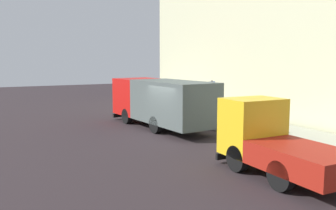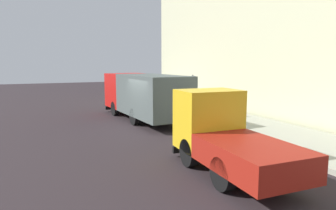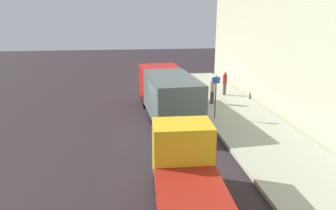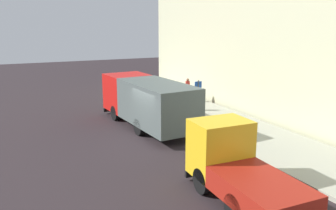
# 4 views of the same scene
# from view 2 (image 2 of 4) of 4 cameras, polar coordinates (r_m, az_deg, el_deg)

# --- Properties ---
(ground) EXTENTS (80.00, 80.00, 0.00)m
(ground) POSITION_cam_2_polar(r_m,az_deg,el_deg) (15.68, -4.92, -4.32)
(ground) COLOR #2B2225
(sidewalk) EXTENTS (4.12, 30.00, 0.18)m
(sidewalk) POSITION_cam_2_polar(r_m,az_deg,el_deg) (17.92, 10.57, -2.58)
(sidewalk) COLOR #AAAA98
(sidewalk) RESTS_ON ground
(building_facade) EXTENTS (0.50, 30.00, 10.45)m
(building_facade) POSITION_cam_2_polar(r_m,az_deg,el_deg) (19.29, 17.43, 13.25)
(building_facade) COLOR beige
(building_facade) RESTS_ON ground
(large_utility_truck) EXTENTS (3.01, 8.04, 2.69)m
(large_utility_truck) POSITION_cam_2_polar(r_m,az_deg,el_deg) (17.72, -4.71, 2.14)
(large_utility_truck) COLOR red
(large_utility_truck) RESTS_ON ground
(small_flatbed_truck) EXTENTS (2.16, 4.82, 2.44)m
(small_flatbed_truck) POSITION_cam_2_polar(r_m,az_deg,el_deg) (9.44, 10.77, -5.72)
(small_flatbed_truck) COLOR yellow
(small_flatbed_truck) RESTS_ON ground
(pedestrian_walking) EXTENTS (0.32, 0.32, 1.72)m
(pedestrian_walking) POSITION_cam_2_polar(r_m,az_deg,el_deg) (23.30, 3.31, 2.46)
(pedestrian_walking) COLOR #534A42
(pedestrian_walking) RESTS_ON sidewalk
(pedestrian_standing) EXTENTS (0.49, 0.49, 1.75)m
(pedestrian_standing) POSITION_cam_2_polar(r_m,az_deg,el_deg) (20.69, 2.29, 1.79)
(pedestrian_standing) COLOR #4A3B48
(pedestrian_standing) RESTS_ON sidewalk
(street_sign_post) EXTENTS (0.44, 0.08, 2.49)m
(street_sign_post) POSITION_cam_2_polar(r_m,az_deg,el_deg) (17.65, 4.70, 2.49)
(street_sign_post) COLOR #4C5156
(street_sign_post) RESTS_ON sidewalk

